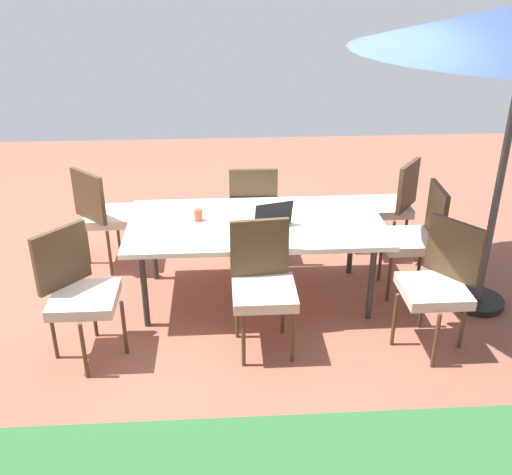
% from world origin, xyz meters
% --- Properties ---
extents(ground_plane, '(10.00, 10.00, 0.02)m').
position_xyz_m(ground_plane, '(0.00, 0.00, -0.01)').
color(ground_plane, '#935442').
extents(dining_table, '(2.11, 1.07, 0.72)m').
position_xyz_m(dining_table, '(0.00, 0.00, 0.68)').
color(dining_table, silver).
rests_on(dining_table, ground_plane).
extents(chair_northwest, '(0.58, 0.58, 0.98)m').
position_xyz_m(chair_northwest, '(-1.30, 0.76, 0.55)').
color(chair_northwest, beige).
rests_on(chair_northwest, ground_plane).
extents(chair_southeast, '(0.59, 0.59, 0.98)m').
position_xyz_m(chair_southeast, '(1.37, -0.68, 0.55)').
color(chair_southeast, beige).
rests_on(chair_southeast, ground_plane).
extents(chair_northeast, '(0.59, 0.59, 0.98)m').
position_xyz_m(chair_northeast, '(1.32, 0.72, 0.55)').
color(chair_northeast, beige).
rests_on(chair_northeast, ground_plane).
extents(chair_west, '(0.47, 0.46, 0.98)m').
position_xyz_m(chair_west, '(-1.38, -0.03, 0.55)').
color(chair_west, beige).
rests_on(chair_west, ground_plane).
extents(chair_south, '(0.46, 0.47, 0.98)m').
position_xyz_m(chair_south, '(-0.02, -0.72, 0.55)').
color(chair_south, beige).
rests_on(chair_south, ground_plane).
extents(chair_north, '(0.47, 0.48, 0.98)m').
position_xyz_m(chair_north, '(-0.01, 0.69, 0.55)').
color(chair_north, beige).
rests_on(chair_north, ground_plane).
extents(chair_southwest, '(0.58, 0.58, 0.98)m').
position_xyz_m(chair_southwest, '(-1.36, -0.75, 0.55)').
color(chair_southwest, beige).
rests_on(chair_southwest, ground_plane).
extents(laptop, '(0.38, 0.33, 0.21)m').
position_xyz_m(laptop, '(-0.12, 0.04, 0.77)').
color(laptop, '#B7B7BC').
rests_on(laptop, dining_table).
extents(cup, '(0.07, 0.07, 0.10)m').
position_xyz_m(cup, '(0.47, -0.05, 0.77)').
color(cup, '#CC4C33').
rests_on(cup, dining_table).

